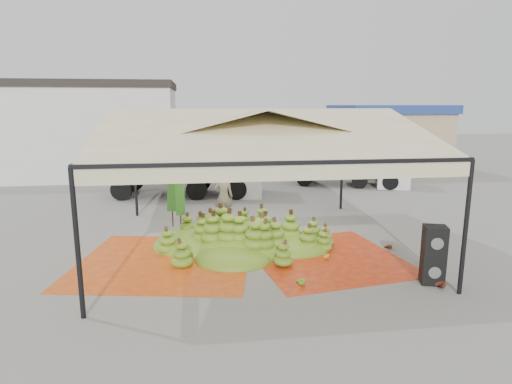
{
  "coord_description": "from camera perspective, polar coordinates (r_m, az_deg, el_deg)",
  "views": [
    {
      "loc": [
        -1.7,
        -12.15,
        4.11
      ],
      "look_at": [
        0.2,
        1.5,
        1.3
      ],
      "focal_mm": 30.0,
      "sensor_mm": 36.0,
      "label": 1
    }
  ],
  "objects": [
    {
      "name": "vendor",
      "position": [
        15.19,
        -4.35,
        -0.64
      ],
      "size": [
        0.69,
        0.47,
        1.84
      ],
      "primitive_type": "imported",
      "rotation": [
        0.0,
        0.0,
        3.09
      ],
      "color": "gray",
      "rests_on": "ground"
    },
    {
      "name": "hand_red_a",
      "position": [
        13.07,
        17.05,
        -6.93
      ],
      "size": [
        0.44,
        0.38,
        0.18
      ],
      "primitive_type": "ellipsoid",
      "rotation": [
        0.0,
        0.0,
        0.16
      ],
      "color": "#602A15",
      "rests_on": "ground"
    },
    {
      "name": "banana_leaves",
      "position": [
        14.75,
        -10.82,
        -4.87
      ],
      "size": [
        0.96,
        1.36,
        3.7
      ],
      "primitive_type": null,
      "color": "#25751F",
      "rests_on": "ground"
    },
    {
      "name": "hanging_bunches",
      "position": [
        12.15,
        9.22,
        4.32
      ],
      "size": [
        1.74,
        0.24,
        0.2
      ],
      "color": "#3A7C19",
      "rests_on": "ground"
    },
    {
      "name": "banana_heap",
      "position": [
        12.53,
        -1.49,
        -4.84
      ],
      "size": [
        6.54,
        5.92,
        1.16
      ],
      "primitive_type": "ellipsoid",
      "rotation": [
        0.0,
        0.0,
        0.32
      ],
      "color": "#4A7919",
      "rests_on": "ground"
    },
    {
      "name": "tarp_right",
      "position": [
        12.02,
        9.36,
        -8.61
      ],
      "size": [
        4.4,
        4.56,
        0.01
      ],
      "primitive_type": "cube",
      "rotation": [
        0.0,
        0.0,
        0.15
      ],
      "color": "#CA5413",
      "rests_on": "ground"
    },
    {
      "name": "hand_red_b",
      "position": [
        10.77,
        22.97,
        -11.25
      ],
      "size": [
        0.56,
        0.5,
        0.22
      ],
      "primitive_type": "ellipsoid",
      "rotation": [
        0.0,
        0.0,
        0.22
      ],
      "color": "#592514",
      "rests_on": "ground"
    },
    {
      "name": "truck_left",
      "position": [
        19.88,
        -8.48,
        3.73
      ],
      "size": [
        7.1,
        3.11,
        2.36
      ],
      "rotation": [
        0.0,
        0.0,
        -0.11
      ],
      "color": "#50361A",
      "rests_on": "ground"
    },
    {
      "name": "tarp_left",
      "position": [
        11.87,
        -12.08,
        -8.98
      ],
      "size": [
        5.18,
        5.01,
        0.01
      ],
      "primitive_type": "cube",
      "rotation": [
        0.0,
        0.0,
        -0.18
      ],
      "color": "#E85415",
      "rests_on": "ground"
    },
    {
      "name": "building_white",
      "position": [
        27.47,
        -25.73,
        7.49
      ],
      "size": [
        14.3,
        6.3,
        5.4
      ],
      "color": "silver",
      "rests_on": "ground"
    },
    {
      "name": "hand_yellow_a",
      "position": [
        11.9,
        8.9,
        -8.34
      ],
      "size": [
        0.51,
        0.45,
        0.2
      ],
      "primitive_type": "ellipsoid",
      "rotation": [
        0.0,
        0.0,
        -0.26
      ],
      "color": "gold",
      "rests_on": "ground"
    },
    {
      "name": "truck_right",
      "position": [
        22.74,
        13.11,
        3.94
      ],
      "size": [
        6.11,
        3.84,
        1.99
      ],
      "rotation": [
        0.0,
        0.0,
        -0.35
      ],
      "color": "#493518",
      "rests_on": "ground"
    },
    {
      "name": "hand_green",
      "position": [
        10.17,
        5.46,
        -11.69
      ],
      "size": [
        0.51,
        0.43,
        0.23
      ],
      "primitive_type": "ellipsoid",
      "rotation": [
        0.0,
        0.0,
        -0.04
      ],
      "color": "#4D7B19",
      "rests_on": "ground"
    },
    {
      "name": "hand_yellow_b",
      "position": [
        11.69,
        -2.66,
        -8.58
      ],
      "size": [
        0.55,
        0.54,
        0.19
      ],
      "primitive_type": "ellipsoid",
      "rotation": [
        0.0,
        0.0,
        0.71
      ],
      "color": "gold",
      "rests_on": "ground"
    },
    {
      "name": "canopy_tent",
      "position": [
        12.3,
        0.04,
        7.74
      ],
      "size": [
        8.1,
        8.1,
        4.0
      ],
      "color": "black",
      "rests_on": "ground"
    },
    {
      "name": "speaker_stack",
      "position": [
        10.85,
        22.59,
        -7.75
      ],
      "size": [
        0.61,
        0.57,
        1.39
      ],
      "rotation": [
        0.0,
        0.0,
        -0.29
      ],
      "color": "black",
      "rests_on": "ground"
    },
    {
      "name": "ground",
      "position": [
        12.94,
        0.04,
        -7.0
      ],
      "size": [
        90.0,
        90.0,
        0.0
      ],
      "primitive_type": "plane",
      "color": "slate",
      "rests_on": "ground"
    },
    {
      "name": "building_tan",
      "position": [
        27.81,
        17.11,
        6.83
      ],
      "size": [
        6.3,
        5.3,
        4.1
      ],
      "color": "tan",
      "rests_on": "ground"
    }
  ]
}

